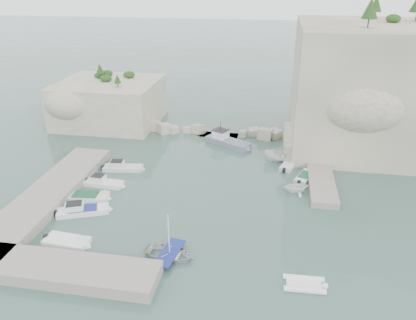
% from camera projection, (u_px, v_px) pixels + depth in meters
% --- Properties ---
extents(ground, '(400.00, 400.00, 0.00)m').
position_uv_depth(ground, '(199.00, 208.00, 43.86)').
color(ground, '#3F5F56').
rests_on(ground, ground).
extents(cliff_east, '(26.00, 22.00, 17.00)m').
position_uv_depth(cliff_east, '(388.00, 87.00, 57.37)').
color(cliff_east, beige).
rests_on(cliff_east, ground).
extents(cliff_terrace, '(8.00, 10.00, 2.50)m').
position_uv_depth(cliff_terrace, '(312.00, 143.00, 57.46)').
color(cliff_terrace, beige).
rests_on(cliff_terrace, ground).
extents(outcrop_west, '(16.00, 14.00, 7.00)m').
position_uv_depth(outcrop_west, '(110.00, 102.00, 67.85)').
color(outcrop_west, beige).
rests_on(outcrop_west, ground).
extents(quay_west, '(5.00, 24.00, 1.10)m').
position_uv_depth(quay_west, '(48.00, 195.00, 45.35)').
color(quay_west, '#9E9689').
rests_on(quay_west, ground).
extents(quay_south, '(18.00, 4.00, 1.10)m').
position_uv_depth(quay_south, '(53.00, 269.00, 33.98)').
color(quay_south, '#9E9689').
rests_on(quay_south, ground).
extents(ledge_east, '(3.00, 16.00, 0.80)m').
position_uv_depth(ledge_east, '(320.00, 173.00, 50.58)').
color(ledge_east, '#9E9689').
rests_on(ledge_east, ground).
extents(breakwater, '(28.00, 3.00, 1.40)m').
position_uv_depth(breakwater, '(219.00, 131.00, 63.42)').
color(breakwater, beige).
rests_on(breakwater, ground).
extents(motorboat_a, '(5.64, 2.40, 1.40)m').
position_uv_depth(motorboat_a, '(123.00, 170.00, 52.34)').
color(motorboat_a, silver).
rests_on(motorboat_a, ground).
extents(motorboat_b, '(5.14, 1.92, 1.40)m').
position_uv_depth(motorboat_b, '(104.00, 185.00, 48.52)').
color(motorboat_b, white).
rests_on(motorboat_b, ground).
extents(motorboat_c, '(5.68, 2.49, 0.70)m').
position_uv_depth(motorboat_c, '(86.00, 199.00, 45.70)').
color(motorboat_c, white).
rests_on(motorboat_c, ground).
extents(motorboat_d, '(6.06, 3.79, 1.40)m').
position_uv_depth(motorboat_d, '(83.00, 213.00, 42.91)').
color(motorboat_d, white).
rests_on(motorboat_d, ground).
extents(motorboat_e, '(4.78, 2.26, 0.70)m').
position_uv_depth(motorboat_e, '(67.00, 244.00, 38.02)').
color(motorboat_e, white).
rests_on(motorboat_e, ground).
extents(rowboat, '(5.00, 3.91, 0.94)m').
position_uv_depth(rowboat, '(170.00, 257.00, 36.25)').
color(rowboat, silver).
rests_on(rowboat, ground).
extents(inflatable_dinghy, '(3.72, 1.91, 0.44)m').
position_uv_depth(inflatable_dinghy, '(304.00, 286.00, 32.92)').
color(inflatable_dinghy, white).
rests_on(inflatable_dinghy, ground).
extents(tender_east_a, '(3.90, 3.61, 1.70)m').
position_uv_depth(tender_east_a, '(296.00, 192.00, 47.11)').
color(tender_east_a, white).
rests_on(tender_east_a, ground).
extents(tender_east_b, '(2.93, 4.44, 0.70)m').
position_uv_depth(tender_east_b, '(304.00, 179.00, 50.07)').
color(tender_east_b, white).
rests_on(tender_east_b, ground).
extents(tender_east_c, '(2.80, 4.74, 0.70)m').
position_uv_depth(tender_east_c, '(289.00, 166.00, 53.32)').
color(tender_east_c, silver).
rests_on(tender_east_c, ground).
extents(tender_east_d, '(5.11, 2.51, 1.89)m').
position_uv_depth(tender_east_d, '(282.00, 161.00, 54.86)').
color(tender_east_d, white).
rests_on(tender_east_d, ground).
extents(work_boat, '(7.78, 5.74, 2.20)m').
position_uv_depth(work_boat, '(228.00, 145.00, 59.97)').
color(work_boat, slate).
rests_on(work_boat, ground).
extents(rowboat_mast, '(0.10, 0.10, 4.20)m').
position_uv_depth(rowboat_mast, '(169.00, 233.00, 35.18)').
color(rowboat_mast, white).
rests_on(rowboat_mast, rowboat).
extents(vegetation, '(53.48, 13.88, 13.40)m').
position_uv_depth(vegetation, '(359.00, 15.00, 55.47)').
color(vegetation, '#1E4219').
rests_on(vegetation, ground).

